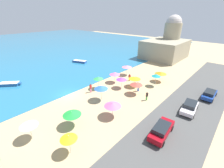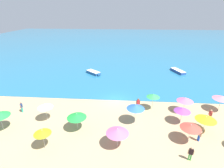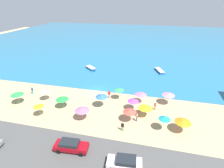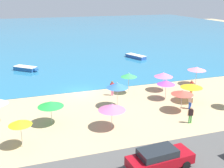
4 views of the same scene
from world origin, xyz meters
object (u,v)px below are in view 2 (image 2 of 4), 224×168
beach_umbrella_1 (153,96)px  bather_2 (191,153)px  beach_umbrella_3 (117,131)px  beach_umbrella_7 (185,99)px  skiff_offshore (178,71)px  beach_umbrella_2 (182,110)px  beach_umbrella_10 (206,118)px  beach_umbrella_8 (136,107)px  skiff_nearshore (93,72)px  beach_umbrella_12 (42,132)px  bather_4 (138,103)px  beach_umbrella_6 (191,127)px  bather_1 (200,134)px  beach_umbrella_9 (45,106)px  beach_umbrella_4 (77,116)px  bather_0 (21,107)px  beach_umbrella_0 (222,98)px  bather_3 (210,114)px

beach_umbrella_1 → bather_2: (2.39, -9.27, -1.35)m
beach_umbrella_3 → beach_umbrella_7: 11.80m
beach_umbrella_1 → skiff_offshore: 19.02m
beach_umbrella_2 → beach_umbrella_10: beach_umbrella_2 is taller
beach_umbrella_8 → skiff_nearshore: (-8.57, 18.00, -2.02)m
beach_umbrella_12 → bather_4: bearing=40.2°
beach_umbrella_6 → bather_1: bearing=11.7°
beach_umbrella_9 → skiff_offshore: size_ratio=0.55×
beach_umbrella_2 → bather_4: 6.17m
beach_umbrella_8 → bather_2: 7.82m
beach_umbrella_7 → skiff_nearshore: bearing=136.3°
beach_umbrella_12 → skiff_offshore: 33.06m
bather_1 → bather_4: (-6.36, 6.31, 0.12)m
skiff_offshore → skiff_nearshore: bearing=-172.5°
beach_umbrella_4 → bather_1: (13.98, -0.94, -1.10)m
beach_umbrella_9 → bather_2: size_ratio=1.55×
beach_umbrella_4 → bather_0: 9.60m
beach_umbrella_4 → bather_4: 9.38m
beach_umbrella_0 → beach_umbrella_1: size_ratio=0.95×
beach_umbrella_0 → skiff_offshore: size_ratio=0.53×
bather_1 → beach_umbrella_6: bearing=-168.3°
beach_umbrella_1 → beach_umbrella_8: size_ratio=0.93×
bather_2 → bather_3: 8.55m
beach_umbrella_4 → bather_1: beach_umbrella_4 is taller
bather_2 → beach_umbrella_12: bearing=178.1°
beach_umbrella_6 → beach_umbrella_10: size_ratio=0.96×
beach_umbrella_12 → bather_0: beach_umbrella_12 is taller
bather_2 → skiff_nearshore: (-13.63, 23.78, -0.53)m
beach_umbrella_12 → beach_umbrella_6: bearing=7.9°
beach_umbrella_1 → beach_umbrella_4: bearing=-150.7°
beach_umbrella_0 → skiff_nearshore: size_ratio=0.66×
beach_umbrella_3 → bather_4: beach_umbrella_3 is taller
beach_umbrella_0 → beach_umbrella_2: 7.21m
beach_umbrella_1 → bather_4: beach_umbrella_1 is taller
beach_umbrella_9 → skiff_offshore: beach_umbrella_9 is taller
beach_umbrella_6 → beach_umbrella_8: (-5.74, 3.13, 0.37)m
beach_umbrella_1 → bather_2: beach_umbrella_1 is taller
beach_umbrella_6 → beach_umbrella_4: bearing=174.7°
skiff_offshore → beach_umbrella_0: bearing=-85.3°
bather_2 → skiff_offshore: bather_2 is taller
bather_2 → bather_3: bather_2 is taller
skiff_offshore → beach_umbrella_6: bearing=-102.2°
bather_0 → beach_umbrella_12: bearing=-46.7°
beach_umbrella_3 → beach_umbrella_6: (7.81, 1.29, 0.02)m
beach_umbrella_6 → bather_1: beach_umbrella_6 is taller
beach_umbrella_0 → beach_umbrella_2: size_ratio=1.06×
beach_umbrella_7 → bather_4: (-6.43, 0.33, -1.04)m
beach_umbrella_0 → beach_umbrella_7: beach_umbrella_0 is taller
beach_umbrella_4 → skiff_offshore: (17.90, 22.49, -1.61)m
bather_1 → bather_3: size_ratio=0.97×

